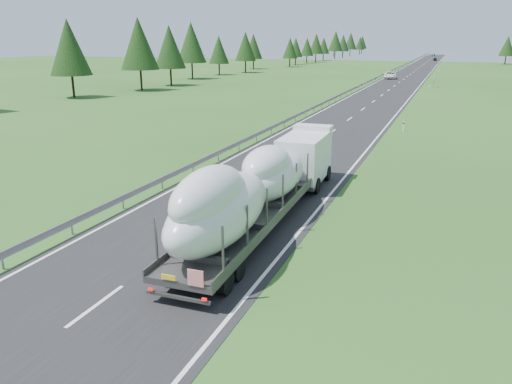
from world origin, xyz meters
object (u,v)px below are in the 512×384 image
(highway_sign, at_px, (434,78))
(distant_van, at_px, (390,75))
(distant_car_dark, at_px, (435,59))
(distant_car_blue, at_px, (434,55))
(boat_truck, at_px, (259,183))

(highway_sign, distance_m, distant_van, 22.03)
(highway_sign, height_order, distant_car_dark, highway_sign)
(distant_car_dark, distance_m, distant_car_blue, 60.19)
(highway_sign, xyz_separation_m, distant_van, (-10.27, 19.46, -1.01))
(highway_sign, height_order, distant_van, highway_sign)
(distant_car_dark, bearing_deg, distant_van, -93.36)
(highway_sign, relative_size, distant_car_dark, 0.67)
(highway_sign, xyz_separation_m, distant_car_dark, (-4.84, 128.97, -1.14))
(distant_car_dark, bearing_deg, boat_truck, -90.46)
(boat_truck, bearing_deg, distant_van, 93.25)
(highway_sign, relative_size, distant_van, 0.45)
(distant_van, distance_m, distant_car_blue, 169.63)
(highway_sign, distance_m, boat_truck, 80.06)
(highway_sign, relative_size, distant_car_blue, 0.66)
(boat_truck, relative_size, distant_car_dark, 4.85)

